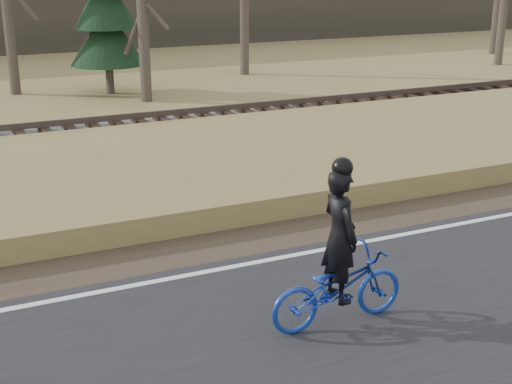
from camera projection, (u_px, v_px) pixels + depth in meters
name	position (u px, v px, depth m)	size (l,w,h in m)	color
ground	(479.00, 229.00, 12.52)	(120.00, 120.00, 0.00)	olive
edge_line	(471.00, 222.00, 12.67)	(120.00, 0.12, 0.01)	silver
shoulder	(435.00, 207.00, 13.55)	(120.00, 1.60, 0.04)	#473A2B
embankment	(351.00, 159.00, 16.07)	(120.00, 5.00, 0.44)	olive
ballast	(276.00, 125.00, 19.34)	(120.00, 3.00, 0.45)	slate
railroad	(276.00, 114.00, 19.25)	(120.00, 2.40, 0.29)	black
cyclist	(338.00, 273.00, 8.96)	(1.89, 0.68, 2.21)	#16379C
bare_tree_near_left	(142.00, 2.00, 22.70)	(0.36, 0.36, 6.40)	#4D4239
conifer	(105.00, 1.00, 24.10)	(2.60, 2.60, 6.66)	#4D4239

